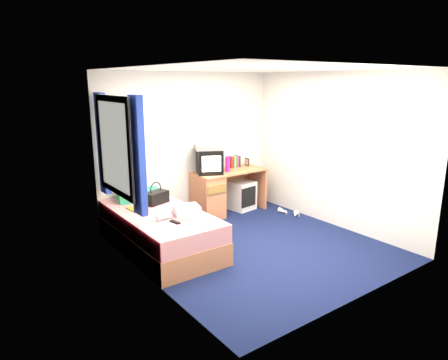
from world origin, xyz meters
TOP-DOWN VIEW (x-y plane):
  - ground at (0.00, 0.00)m, footprint 3.40×3.40m
  - room_shell at (0.00, 0.00)m, footprint 3.40×3.40m
  - bed at (-1.10, 0.70)m, footprint 1.01×2.00m
  - pillow at (-1.08, 1.40)m, footprint 0.68×0.51m
  - desk at (0.35, 1.44)m, footprint 1.30×0.55m
  - storage_cube at (0.91, 1.44)m, footprint 0.46×0.46m
  - crt_tv at (0.22, 1.44)m, footprint 0.52×0.51m
  - vcr at (0.22, 1.44)m, footprint 0.56×0.49m
  - book_row at (0.86, 1.60)m, footprint 0.20×0.13m
  - picture_frame at (1.12, 1.56)m, footprint 0.03×0.12m
  - pink_water_bottle at (0.55, 1.38)m, footprint 0.08×0.08m
  - aerosol_can at (0.47, 1.43)m, footprint 0.06×0.06m
  - handbag at (-0.96, 1.05)m, footprint 0.39×0.30m
  - towel at (-0.85, 0.40)m, footprint 0.39×0.35m
  - magazine at (-1.30, 0.96)m, footprint 0.23×0.29m
  - water_bottle at (-1.20, 0.37)m, footprint 0.21×0.09m
  - colour_swatch_fan at (-0.97, 0.17)m, footprint 0.19×0.20m
  - remote_control at (-1.14, 0.19)m, footprint 0.08×0.17m
  - window_assembly at (-1.55, 0.90)m, footprint 0.11×1.42m
  - white_heels at (1.37, 0.67)m, footprint 0.23×0.45m

SIDE VIEW (x-z plane):
  - ground at x=0.00m, z-range 0.00..0.00m
  - white_heels at x=1.37m, z-range -0.01..0.09m
  - storage_cube at x=0.91m, z-range 0.00..0.51m
  - bed at x=-1.10m, z-range 0.00..0.54m
  - desk at x=0.35m, z-range 0.03..0.78m
  - colour_swatch_fan at x=-0.97m, z-range 0.54..0.55m
  - magazine at x=-1.30m, z-range 0.54..0.55m
  - remote_control at x=-1.14m, z-range 0.54..0.56m
  - water_bottle at x=-1.20m, z-range 0.54..0.61m
  - towel at x=-0.85m, z-range 0.54..0.65m
  - pillow at x=-1.08m, z-range 0.54..0.67m
  - handbag at x=-0.96m, z-range 0.47..0.79m
  - picture_frame at x=1.12m, z-range 0.75..0.89m
  - aerosol_can at x=0.47m, z-range 0.75..0.94m
  - book_row at x=0.86m, z-range 0.75..0.95m
  - pink_water_bottle at x=0.55m, z-range 0.75..0.99m
  - crt_tv at x=0.22m, z-range 0.75..1.15m
  - vcr at x=0.22m, z-range 1.15..1.24m
  - window_assembly at x=-1.55m, z-range 0.72..2.12m
  - room_shell at x=0.00m, z-range -0.25..3.15m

